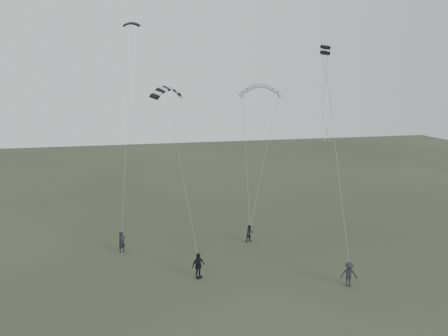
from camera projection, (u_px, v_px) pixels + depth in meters
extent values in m
plane|color=#2E3724|center=(221.00, 274.00, 33.68)|extent=(140.00, 140.00, 0.00)
imported|color=black|center=(122.00, 242.00, 37.81)|extent=(0.81, 0.77, 1.86)
imported|color=black|center=(250.00, 233.00, 40.27)|extent=(0.90, 0.78, 1.59)
imported|color=black|center=(198.00, 266.00, 32.89)|extent=(1.25, 0.99, 1.98)
imported|color=#232327|center=(349.00, 274.00, 31.57)|extent=(1.34, 0.97, 1.87)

